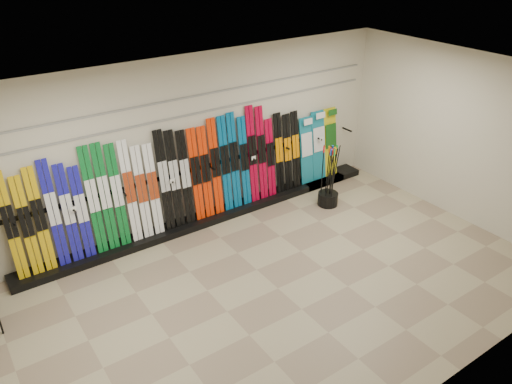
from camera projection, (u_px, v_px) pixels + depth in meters
floor at (278, 288)px, 7.42m from camera, size 8.00×8.00×0.00m
back_wall at (192, 142)px, 8.53m from camera, size 8.00×0.00×8.00m
right_wall at (462, 137)px, 8.72m from camera, size 0.00×5.00×5.00m
ceiling at (283, 91)px, 6.01m from camera, size 8.00×8.00×0.00m
ski_rack_base at (213, 216)px, 9.16m from camera, size 8.00×0.40×0.12m
skis at (175, 181)px, 8.44m from camera, size 5.38×0.25×1.83m
snowboards at (319, 146)px, 10.13m from camera, size 0.95×0.22×1.42m
pole_bin at (328, 199)px, 9.60m from camera, size 0.39×0.39×0.25m
ski_poles at (330, 176)px, 9.37m from camera, size 0.34×0.34×1.18m
slatwall_rail_0 at (191, 115)px, 8.28m from camera, size 7.60×0.02×0.03m
slatwall_rail_1 at (190, 97)px, 8.14m from camera, size 7.60×0.02×0.03m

